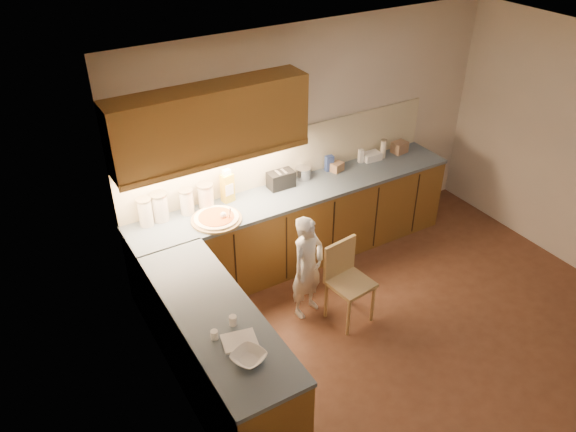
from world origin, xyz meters
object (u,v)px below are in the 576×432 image
object	(u,v)px
wooden_chair	(346,276)
oil_jug	(227,187)
child	(308,267)
toaster	(281,179)
pizza_on_board	(217,218)

from	to	relation	value
wooden_chair	oil_jug	world-z (taller)	oil_jug
child	toaster	bearing A→B (deg)	57.01
wooden_chair	toaster	xyz separation A→B (m)	(-0.03, 1.20, 0.52)
child	wooden_chair	size ratio (longest dim) A/B	1.31
pizza_on_board	toaster	size ratio (longest dim) A/B	1.76
toaster	wooden_chair	bearing A→B (deg)	-87.95
oil_jug	child	bearing A→B (deg)	-69.78
pizza_on_board	oil_jug	xyz separation A→B (m)	(0.26, 0.28, 0.15)
pizza_on_board	toaster	xyz separation A→B (m)	(0.88, 0.25, 0.07)
child	wooden_chair	xyz separation A→B (m)	(0.29, -0.25, -0.06)
oil_jug	toaster	world-z (taller)	oil_jug
wooden_chair	pizza_on_board	bearing A→B (deg)	126.55
wooden_chair	toaster	world-z (taller)	toaster
wooden_chair	toaster	bearing A→B (deg)	84.39
child	oil_jug	bearing A→B (deg)	92.27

